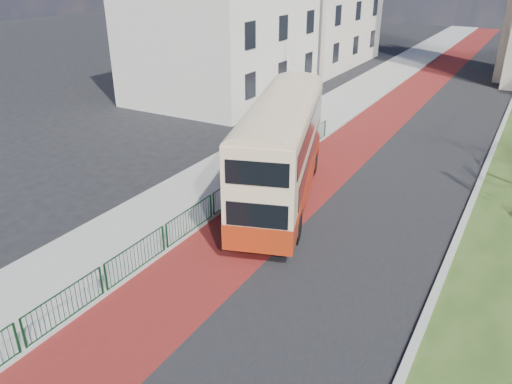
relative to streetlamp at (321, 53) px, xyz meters
The scene contains 11 objects.
ground 19.08m from the streetlamp, 76.42° to the right, with size 160.00×160.00×0.00m, color black.
road_carriageway 7.70m from the streetlamp, 18.88° to the left, with size 9.00×120.00×0.01m, color black.
bus_lane 5.91m from the streetlamp, 32.43° to the left, with size 3.40×120.00×0.01m, color #591414.
pavement_west 5.00m from the streetlamp, 108.07° to the left, with size 4.00×120.00×0.12m, color gray.
kerb_west 5.13m from the streetlamp, 56.03° to the left, with size 0.25×120.00×0.13m, color #999993.
kerb_east 12.07m from the streetlamp, 20.95° to the left, with size 0.25×80.00×0.13m, color #999993.
pedestrian_railing 14.64m from the streetlamp, 84.30° to the right, with size 0.07×24.00×1.12m.
street_block_near 10.62m from the streetlamp, 157.49° to the left, with size 10.30×14.30×13.00m.
street_block_far 22.24m from the streetlamp, 115.76° to the left, with size 10.30×16.30×11.50m.
streetlamp is the anchor object (origin of this frame).
bus 11.77m from the streetlamp, 74.81° to the right, with size 5.69×10.90×4.46m.
Camera 1 is at (7.59, -11.02, 9.56)m, focal length 35.00 mm.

